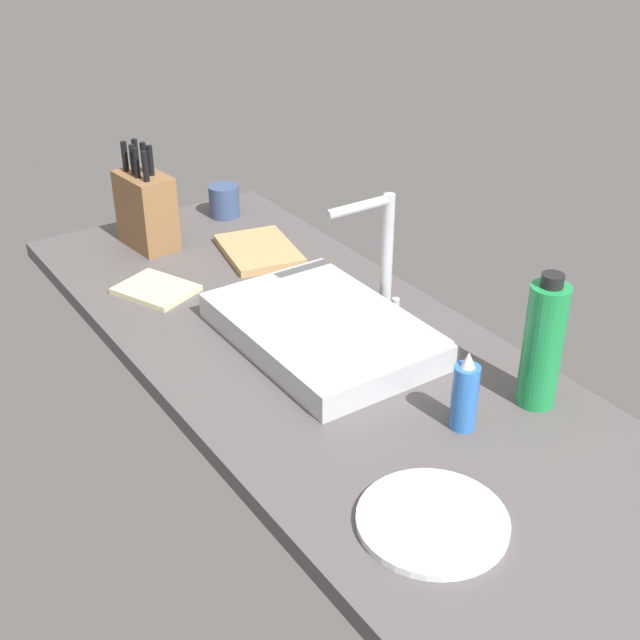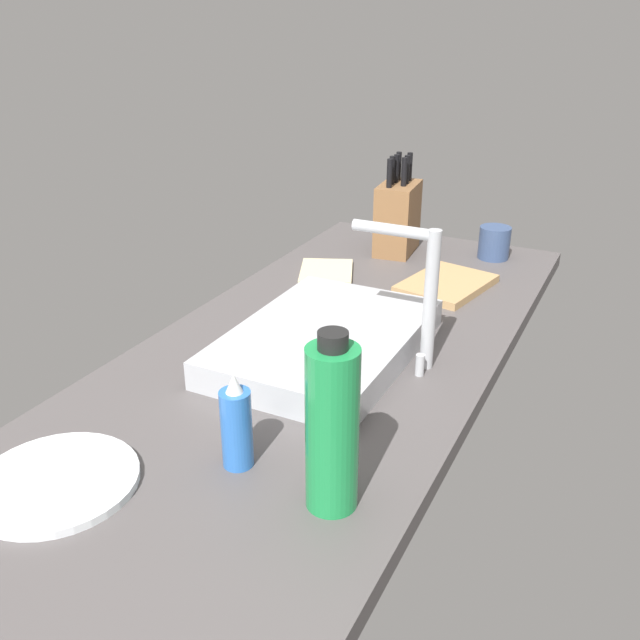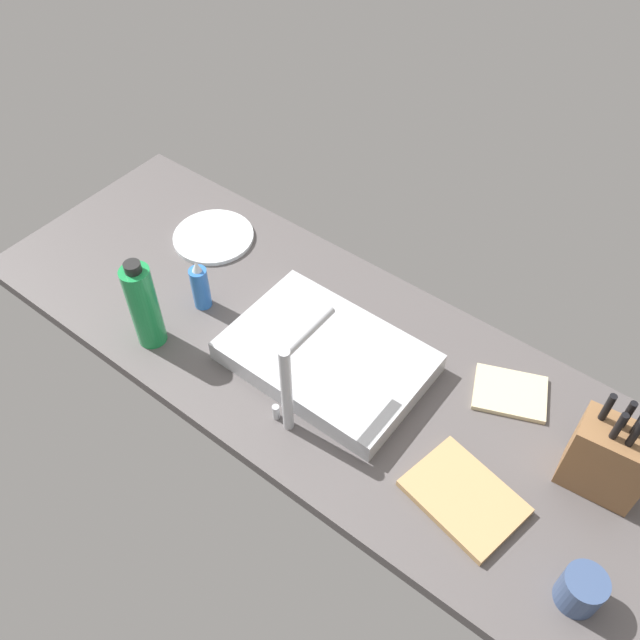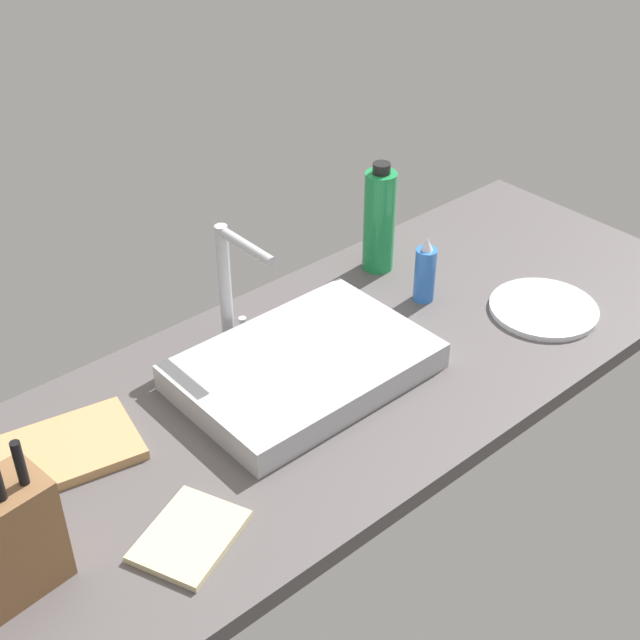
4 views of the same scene
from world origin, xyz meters
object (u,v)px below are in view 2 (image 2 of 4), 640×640
sink_basin (325,341)px  coffee_mug (494,243)px  knife_block (398,217)px  dinner_plate (56,482)px  faucet (420,285)px  dish_towel (326,272)px  soap_bottle (236,426)px  cutting_board (446,284)px  water_bottle (332,428)px

sink_basin → coffee_mug: 69.55cm
sink_basin → knife_block: (-61.53, -9.28, 6.89)cm
dinner_plate → sink_basin: bearing=163.1°
faucet → dish_towel: size_ratio=1.60×
dish_towel → coffee_mug: 44.95cm
faucet → soap_bottle: faucet is taller
faucet → coffee_mug: size_ratio=3.11×
sink_basin → dinner_plate: sink_basin is taller
faucet → soap_bottle: 42.61cm
knife_block → dish_towel: (23.63, -9.05, -8.94)cm
sink_basin → dinner_plate: 53.72cm
dinner_plate → faucet: bearing=149.7°
knife_block → cutting_board: 28.80cm
sink_basin → soap_bottle: soap_bottle is taller
water_bottle → coffee_mug: (-105.77, -4.54, -7.60)cm
soap_bottle → dinner_plate: (15.21, -19.56, -5.80)cm
faucet → cutting_board: 41.91cm
cutting_board → coffee_mug: bearing=169.9°
sink_basin → water_bottle: bearing=27.2°
cutting_board → dinner_plate: bearing=-15.5°
coffee_mug → sink_basin: bearing=-12.4°
cutting_board → water_bottle: water_bottle is taller
faucet → dinner_plate: (54.91, -32.06, -14.95)cm
cutting_board → soap_bottle: soap_bottle is taller
knife_block → cutting_board: (19.18, 19.67, -8.64)cm
faucet → soap_bottle: bearing=-17.5°
knife_block → soap_bottle: 98.62cm
water_bottle → cutting_board: bearing=-173.5°
water_bottle → dish_towel: size_ratio=1.55×
dish_towel → faucet: bearing=45.3°
sink_basin → soap_bottle: bearing=6.2°
cutting_board → knife_block: bearing=-134.3°
dinner_plate → water_bottle: bearing=111.0°
knife_block → dinner_plate: size_ratio=1.13×
knife_block → soap_bottle: bearing=1.7°
cutting_board → sink_basin: bearing=-13.8°
water_bottle → faucet: bearing=-175.8°
water_bottle → coffee_mug: 106.14cm
water_bottle → dinner_plate: size_ratio=1.12×
soap_bottle → coffee_mug: 104.67cm
sink_basin → knife_block: size_ratio=1.80×
soap_bottle → coffee_mug: soap_bottle is taller
soap_bottle → dish_towel: (-74.05, -22.26, -5.80)cm
coffee_mug → dinner_plate: bearing=-14.4°
sink_basin → cutting_board: 43.65cm
knife_block → coffee_mug: (-6.38, 24.23, -5.41)cm
cutting_board → dish_towel: cutting_board is taller
dinner_plate → coffee_mug: size_ratio=2.69×
faucet → cutting_board: size_ratio=1.16×
soap_bottle → water_bottle: 16.53cm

